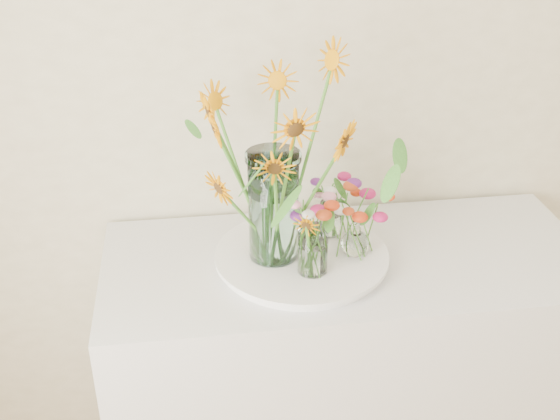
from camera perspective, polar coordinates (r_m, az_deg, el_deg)
The scene contains 10 objects.
counter at distance 2.29m, azimuth 5.08°, elevation -13.37°, with size 1.40×0.60×0.90m, color white.
tray at distance 1.98m, azimuth 1.76°, elevation -3.94°, with size 0.47×0.47×0.03m, color white.
mason_jar at distance 1.88m, azimuth -0.54°, elevation 0.28°, with size 0.14×0.14×0.32m, color #AFE1E2.
sunflower_bouquet at distance 1.82m, azimuth -0.56°, elevation 4.25°, with size 0.82×0.82×0.60m, color orange, non-canonical shape.
small_vase_a at distance 1.86m, azimuth 2.68°, elevation -3.34°, with size 0.08×0.08×0.14m, color white.
wildflower_posy_a at distance 1.84m, azimuth 2.71°, elevation -2.16°, with size 0.17×0.17×0.23m, color red, non-canonical shape.
small_vase_b at distance 1.96m, azimuth 6.18°, elevation -2.14°, with size 0.08×0.08×0.12m, color white, non-canonical shape.
wildflower_posy_b at distance 1.93m, azimuth 6.25°, elevation -0.99°, with size 0.23×0.23×0.21m, color red, non-canonical shape.
small_vase_c at distance 2.04m, azimuth 4.12°, elevation -0.72°, with size 0.06×0.06×0.11m, color white.
wildflower_posy_c at distance 2.02m, azimuth 4.17°, elevation 0.40°, with size 0.20×0.20×0.20m, color red, non-canonical shape.
Camera 1 is at (-0.81, 0.28, 1.98)m, focal length 45.00 mm.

